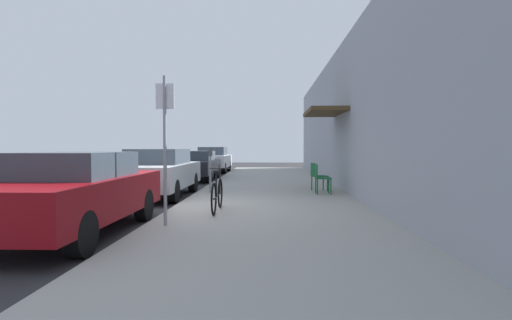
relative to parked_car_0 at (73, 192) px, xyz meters
The scene contains 12 objects.
ground_plane 2.83m from the parked_car_0, 66.25° to the left, with size 60.00×60.00×0.00m, color #2D2D30.
sidewalk_slab 5.65m from the parked_car_0, 53.34° to the left, with size 4.50×32.00×0.12m, color #9E9B93.
building_facade 7.49m from the parked_car_0, 38.16° to the left, with size 1.40×32.00×4.79m.
parked_car_0 is the anchor object (origin of this frame).
parked_car_1 5.25m from the parked_car_0, 90.00° to the left, with size 1.80×4.40×1.43m.
parked_car_2 11.39m from the parked_car_0, 90.00° to the left, with size 1.80×4.40×1.32m.
parked_car_3 17.06m from the parked_car_0, 90.00° to the left, with size 1.80×4.40×1.49m.
parking_meter 5.57m from the parked_car_0, 73.85° to the left, with size 0.12×0.10×1.32m.
street_sign 1.78m from the parked_car_0, 10.83° to the left, with size 0.32×0.06×2.60m.
bicycle_0 2.89m from the parked_car_0, 39.93° to the left, with size 0.46×1.71×0.90m.
cafe_chair_0 7.01m from the parked_car_0, 46.78° to the left, with size 0.45×0.45×0.87m.
cafe_chair_1 7.65m from the parked_car_0, 51.14° to the left, with size 0.52×0.52×0.87m.
Camera 1 is at (2.21, -9.23, 1.49)m, focal length 28.55 mm.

